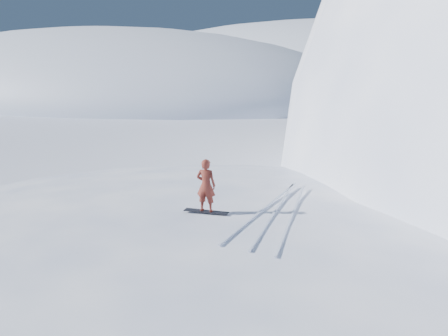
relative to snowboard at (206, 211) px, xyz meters
name	(u,v)px	position (x,y,z in m)	size (l,w,h in m)	color
near_ridge	(317,320)	(3.45, 0.01, -2.41)	(36.00, 28.00, 4.80)	white
far_ridge_a	(90,95)	(-67.55, 57.01, -2.41)	(120.00, 70.00, 28.00)	white
far_ridge_c	(305,89)	(-37.55, 107.01, -2.41)	(140.00, 90.00, 36.00)	white
wind_bumps	(249,319)	(1.90, -0.87, -2.41)	(16.00, 14.40, 1.00)	white
snowboard	(206,211)	(0.00, 0.00, 0.00)	(1.32, 0.25, 0.02)	black
snowboarder	(206,185)	(0.00, 0.00, 0.78)	(0.56, 0.37, 1.54)	maroon
vapor_plume	(54,103)	(-58.90, 40.95, -2.41)	(10.46, 8.37, 7.32)	white
board_tracks	(277,210)	(1.74, 1.12, 0.01)	(2.03, 5.98, 0.04)	silver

